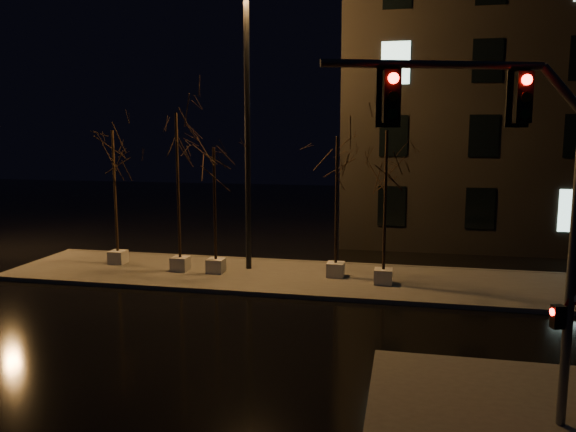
# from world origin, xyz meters

# --- Properties ---
(ground) EXTENTS (90.00, 90.00, 0.00)m
(ground) POSITION_xyz_m (0.00, 0.00, 0.00)
(ground) COLOR black
(ground) RESTS_ON ground
(median) EXTENTS (22.00, 5.00, 0.15)m
(median) POSITION_xyz_m (0.00, 6.00, 0.07)
(median) COLOR #494742
(median) RESTS_ON ground
(sidewalk_corner) EXTENTS (7.00, 5.00, 0.15)m
(sidewalk_corner) POSITION_xyz_m (7.50, -3.50, 0.07)
(sidewalk_corner) COLOR #494742
(sidewalk_corner) RESTS_ON ground
(tree_0) EXTENTS (1.80, 1.80, 5.75)m
(tree_0) POSITION_xyz_m (-7.22, 6.41, 4.51)
(tree_0) COLOR #BAB5AD
(tree_0) RESTS_ON median
(tree_1) EXTENTS (1.80, 1.80, 6.42)m
(tree_1) POSITION_xyz_m (-4.15, 5.81, 5.02)
(tree_1) COLOR #BAB5AD
(tree_1) RESTS_ON median
(tree_2) EXTENTS (1.80, 1.80, 5.06)m
(tree_2) POSITION_xyz_m (-2.64, 5.80, 3.99)
(tree_2) COLOR #BAB5AD
(tree_2) RESTS_ON median
(tree_3) EXTENTS (1.80, 1.80, 5.50)m
(tree_3) POSITION_xyz_m (2.08, 6.15, 4.32)
(tree_3) COLOR #BAB5AD
(tree_3) RESTS_ON median
(tree_4) EXTENTS (1.80, 1.80, 5.72)m
(tree_4) POSITION_xyz_m (3.92, 5.48, 4.49)
(tree_4) COLOR #BAB5AD
(tree_4) RESTS_ON median
(traffic_signal_mast) EXTENTS (5.25, 1.76, 6.70)m
(traffic_signal_mast) POSITION_xyz_m (6.63, -4.33, 4.55)
(traffic_signal_mast) COLOR #54575B
(traffic_signal_mast) RESTS_ON sidewalk_corner
(streetlight_main) EXTENTS (2.77, 0.77, 11.09)m
(streetlight_main) POSITION_xyz_m (-1.55, 6.73, 6.55)
(streetlight_main) COLOR black
(streetlight_main) RESTS_ON median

